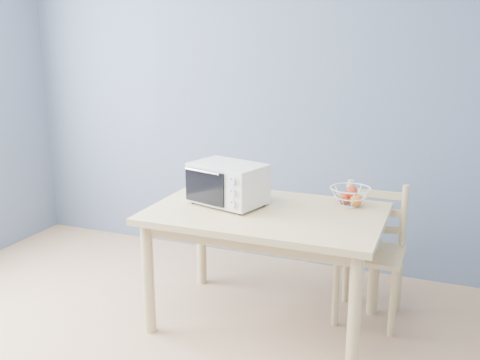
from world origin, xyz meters
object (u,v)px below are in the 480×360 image
at_px(dining_table, 266,226).
at_px(fruit_basket, 351,195).
at_px(dining_chair, 371,254).
at_px(toaster_oven, 226,183).

height_order(dining_table, fruit_basket, fruit_basket).
distance_m(fruit_basket, dining_chair, 0.42).
xyz_separation_m(toaster_oven, fruit_basket, (0.74, 0.26, -0.07)).
distance_m(dining_table, dining_chair, 0.72).
xyz_separation_m(toaster_oven, dining_chair, (0.88, 0.31, -0.46)).
relative_size(dining_table, dining_chair, 1.62).
distance_m(toaster_oven, dining_chair, 1.04).
height_order(toaster_oven, dining_chair, toaster_oven).
bearing_deg(fruit_basket, toaster_oven, -160.71).
relative_size(toaster_oven, fruit_basket, 1.53).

